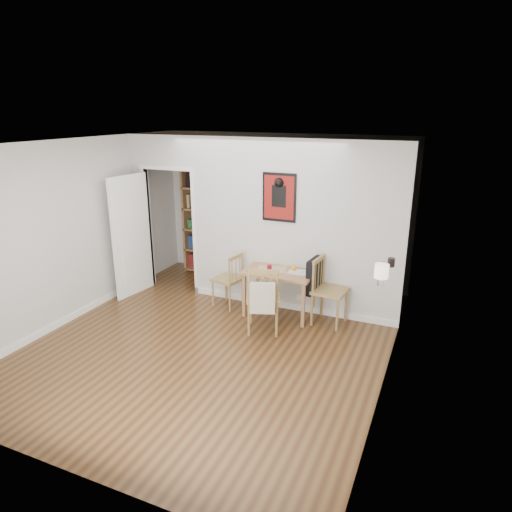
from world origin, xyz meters
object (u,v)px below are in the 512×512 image
at_px(orange_fruit, 294,268).
at_px(notebook, 299,272).
at_px(red_glass, 269,268).
at_px(dining_table, 280,276).
at_px(bookshelf, 207,220).
at_px(ceramic_jar_b, 391,262).
at_px(chair_left, 228,280).
at_px(chair_front, 263,298).
at_px(mantel_lamp, 381,272).
at_px(ceramic_jar_a, 383,267).
at_px(chair_right, 328,290).
at_px(fireplace, 384,318).

distance_m(orange_fruit, notebook, 0.11).
height_order(red_glass, notebook, red_glass).
bearing_deg(dining_table, bookshelf, 146.77).
bearing_deg(ceramic_jar_b, bookshelf, 153.39).
relative_size(chair_left, chair_front, 0.89).
xyz_separation_m(red_glass, mantel_lamp, (1.74, -1.13, 0.56)).
relative_size(orange_fruit, ceramic_jar_a, 0.71).
bearing_deg(chair_right, red_glass, -175.07).
bearing_deg(ceramic_jar_b, dining_table, 162.34).
bearing_deg(ceramic_jar_a, red_glass, 158.28).
relative_size(notebook, mantel_lamp, 1.24).
xyz_separation_m(fireplace, orange_fruit, (-1.45, 0.92, 0.13)).
height_order(chair_left, mantel_lamp, mantel_lamp).
relative_size(dining_table, notebook, 3.45).
bearing_deg(notebook, chair_front, -116.22).
bearing_deg(notebook, orange_fruit, 154.94).
distance_m(red_glass, ceramic_jar_b, 1.88).
distance_m(orange_fruit, ceramic_jar_a, 1.66).
bearing_deg(chair_front, orange_fruit, 72.55).
distance_m(chair_left, notebook, 1.19).
height_order(bookshelf, red_glass, bookshelf).
xyz_separation_m(bookshelf, ceramic_jar_a, (3.49, -2.01, 0.20)).
bearing_deg(red_glass, bookshelf, 143.25).
relative_size(mantel_lamp, ceramic_jar_a, 2.16).
bearing_deg(ceramic_jar_a, chair_right, 137.25).
height_order(dining_table, mantel_lamp, mantel_lamp).
bearing_deg(orange_fruit, notebook, -25.06).
bearing_deg(chair_left, dining_table, 0.81).
xyz_separation_m(chair_right, notebook, (-0.46, 0.02, 0.20)).
bearing_deg(ceramic_jar_a, mantel_lamp, -84.43).
bearing_deg(chair_left, fireplace, -18.47).
bearing_deg(fireplace, notebook, 147.23).
bearing_deg(chair_front, fireplace, -8.73).
xyz_separation_m(notebook, ceramic_jar_a, (1.27, -0.77, 0.50)).
xyz_separation_m(orange_fruit, notebook, (0.10, -0.04, -0.03)).
distance_m(red_glass, notebook, 0.44).
xyz_separation_m(chair_front, ceramic_jar_a, (1.58, -0.16, 0.72)).
relative_size(chair_front, ceramic_jar_b, 9.04).
bearing_deg(chair_right, ceramic_jar_b, -30.59).
relative_size(bookshelf, ceramic_jar_a, 18.50).
bearing_deg(bookshelf, chair_right, -25.24).
relative_size(chair_right, chair_front, 1.00).
distance_m(chair_right, chair_front, 0.97).
height_order(chair_left, ceramic_jar_b, ceramic_jar_b).
bearing_deg(mantel_lamp, ceramic_jar_b, 88.23).
bearing_deg(chair_left, ceramic_jar_b, -11.47).
bearing_deg(ceramic_jar_a, ceramic_jar_b, 74.41).
bearing_deg(mantel_lamp, bookshelf, 145.10).
distance_m(fireplace, notebook, 1.62).
distance_m(chair_left, bookshelf, 1.76).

